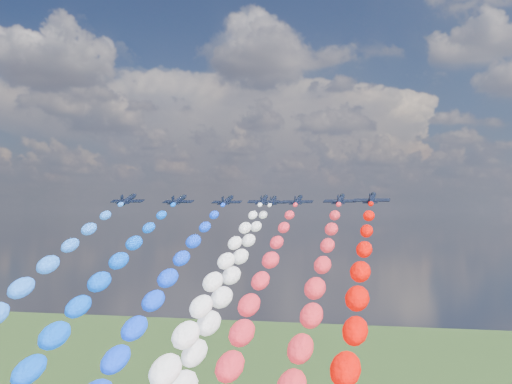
# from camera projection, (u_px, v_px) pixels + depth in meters

# --- Properties ---
(jet_0) EXTENTS (8.55, 11.51, 5.29)m
(jet_0) POSITION_uv_depth(u_px,v_px,m) (128.00, 200.00, 165.36)
(jet_0) COLOR black
(jet_1) EXTENTS (8.82, 11.71, 5.29)m
(jet_1) POSITION_uv_depth(u_px,v_px,m) (179.00, 200.00, 175.33)
(jet_1) COLOR black
(trail_1) EXTENTS (5.57, 113.54, 54.09)m
(trail_1) POSITION_uv_depth(u_px,v_px,m) (68.00, 338.00, 117.63)
(trail_1) COLOR blue
(jet_2) EXTENTS (8.78, 11.67, 5.29)m
(jet_2) POSITION_uv_depth(u_px,v_px,m) (227.00, 201.00, 182.75)
(jet_2) COLOR black
(trail_2) EXTENTS (5.57, 113.54, 54.09)m
(trail_2) POSITION_uv_depth(u_px,v_px,m) (145.00, 331.00, 125.05)
(trail_2) COLOR #0A37EF
(jet_3) EXTENTS (8.78, 11.67, 5.29)m
(jet_3) POSITION_uv_depth(u_px,v_px,m) (264.00, 200.00, 175.31)
(jet_3) COLOR black
(trail_3) EXTENTS (5.57, 113.54, 54.09)m
(trail_3) POSITION_uv_depth(u_px,v_px,m) (194.00, 338.00, 117.61)
(trail_3) COLOR white
(jet_4) EXTENTS (8.72, 11.64, 5.29)m
(jet_4) POSITION_uv_depth(u_px,v_px,m) (273.00, 201.00, 188.19)
(jet_4) COLOR black
(trail_4) EXTENTS (5.57, 113.54, 54.09)m
(trail_4) POSITION_uv_depth(u_px,v_px,m) (214.00, 326.00, 130.49)
(trail_4) COLOR silver
(jet_5) EXTENTS (8.59, 11.54, 5.29)m
(jet_5) POSITION_uv_depth(u_px,v_px,m) (298.00, 200.00, 177.59)
(jet_5) COLOR black
(trail_5) EXTENTS (5.57, 113.54, 54.09)m
(trail_5) POSITION_uv_depth(u_px,v_px,m) (246.00, 336.00, 119.89)
(trail_5) COLOR red
(jet_6) EXTENTS (8.84, 11.72, 5.29)m
(jet_6) POSITION_uv_depth(u_px,v_px,m) (340.00, 200.00, 164.69)
(jet_6) COLOR black
(trail_6) EXTENTS (5.57, 113.54, 54.09)m
(trail_6) POSITION_uv_depth(u_px,v_px,m) (305.00, 351.00, 106.99)
(trail_6) COLOR red
(jet_7) EXTENTS (8.87, 11.74, 5.29)m
(jet_7) POSITION_uv_depth(u_px,v_px,m) (372.00, 199.00, 150.97)
(jet_7) COLOR black
(trail_7) EXTENTS (5.57, 113.54, 54.09)m
(trail_7) POSITION_uv_depth(u_px,v_px,m) (351.00, 372.00, 93.27)
(trail_7) COLOR #E60801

